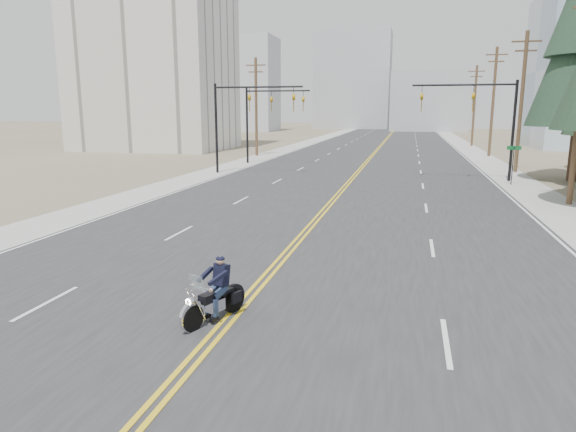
# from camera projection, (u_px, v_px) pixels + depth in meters

# --- Properties ---
(ground_plane) EXTENTS (400.00, 400.00, 0.00)m
(ground_plane) POSITION_uv_depth(u_px,v_px,m) (145.00, 417.00, 8.43)
(ground_plane) COLOR #776D56
(ground_plane) RESTS_ON ground
(road) EXTENTS (20.00, 200.00, 0.01)m
(road) POSITION_uv_depth(u_px,v_px,m) (382.00, 145.00, 75.14)
(road) COLOR #303033
(road) RESTS_ON ground
(sidewalk_left) EXTENTS (3.00, 200.00, 0.01)m
(sidewalk_left) POSITION_uv_depth(u_px,v_px,m) (305.00, 144.00, 77.74)
(sidewalk_left) COLOR #A5A5A0
(sidewalk_left) RESTS_ON ground
(sidewalk_right) EXTENTS (3.00, 200.00, 0.01)m
(sidewalk_right) POSITION_uv_depth(u_px,v_px,m) (464.00, 146.00, 72.55)
(sidewalk_right) COLOR #A5A5A0
(sidewalk_right) RESTS_ON ground
(traffic_mast_left) EXTENTS (7.10, 0.26, 7.00)m
(traffic_mast_left) POSITION_uv_depth(u_px,v_px,m) (240.00, 110.00, 39.95)
(traffic_mast_left) COLOR black
(traffic_mast_left) RESTS_ON ground
(traffic_mast_right) EXTENTS (7.10, 0.26, 7.00)m
(traffic_mast_right) POSITION_uv_depth(u_px,v_px,m) (484.00, 110.00, 35.91)
(traffic_mast_right) COLOR black
(traffic_mast_right) RESTS_ON ground
(traffic_mast_far) EXTENTS (6.10, 0.26, 7.00)m
(traffic_mast_far) POSITION_uv_depth(u_px,v_px,m) (264.00, 111.00, 47.67)
(traffic_mast_far) COLOR black
(traffic_mast_far) RESTS_ON ground
(street_sign) EXTENTS (0.90, 0.06, 2.62)m
(street_sign) POSITION_uv_depth(u_px,v_px,m) (513.00, 158.00, 34.23)
(street_sign) COLOR black
(street_sign) RESTS_ON ground
(utility_pole_c) EXTENTS (2.20, 0.30, 11.00)m
(utility_pole_c) POSITION_uv_depth(u_px,v_px,m) (522.00, 100.00, 40.67)
(utility_pole_c) COLOR brown
(utility_pole_c) RESTS_ON ground
(utility_pole_d) EXTENTS (2.20, 0.30, 11.50)m
(utility_pole_d) POSITION_uv_depth(u_px,v_px,m) (493.00, 100.00, 54.92)
(utility_pole_d) COLOR brown
(utility_pole_d) RESTS_ON ground
(utility_pole_e) EXTENTS (2.20, 0.30, 11.00)m
(utility_pole_e) POSITION_uv_depth(u_px,v_px,m) (474.00, 105.00, 71.17)
(utility_pole_e) COLOR brown
(utility_pole_e) RESTS_ON ground
(utility_pole_left) EXTENTS (2.20, 0.30, 10.50)m
(utility_pole_left) POSITION_uv_depth(u_px,v_px,m) (256.00, 105.00, 55.89)
(utility_pole_left) COLOR brown
(utility_pole_left) RESTS_ON ground
(apartment_block) EXTENTS (18.00, 14.00, 30.00)m
(apartment_block) POSITION_uv_depth(u_px,v_px,m) (153.00, 28.00, 64.12)
(apartment_block) COLOR silver
(apartment_block) RESTS_ON ground
(haze_bldg_a) EXTENTS (14.00, 12.00, 22.00)m
(haze_bldg_a) POSITION_uv_depth(u_px,v_px,m) (247.00, 85.00, 123.69)
(haze_bldg_a) COLOR #B7BCC6
(haze_bldg_a) RESTS_ON ground
(haze_bldg_b) EXTENTS (18.00, 14.00, 14.00)m
(haze_bldg_b) POSITION_uv_depth(u_px,v_px,m) (429.00, 102.00, 124.35)
(haze_bldg_b) COLOR #ADB2B7
(haze_bldg_b) RESTS_ON ground
(haze_bldg_d) EXTENTS (20.00, 15.00, 26.00)m
(haze_bldg_d) POSITION_uv_depth(u_px,v_px,m) (354.00, 81.00, 141.93)
(haze_bldg_d) COLOR #ADB2B7
(haze_bldg_d) RESTS_ON ground
(haze_bldg_e) EXTENTS (14.00, 14.00, 12.00)m
(haze_bldg_e) POSITION_uv_depth(u_px,v_px,m) (488.00, 106.00, 144.55)
(haze_bldg_e) COLOR #B7BCC6
(haze_bldg_e) RESTS_ON ground
(haze_bldg_f) EXTENTS (12.00, 12.00, 16.00)m
(haze_bldg_f) POSITION_uv_depth(u_px,v_px,m) (212.00, 99.00, 141.97)
(haze_bldg_f) COLOR #ADB2B7
(haze_bldg_f) RESTS_ON ground
(motorcyclist) EXTENTS (1.54, 2.17, 1.56)m
(motorcyclist) POSITION_uv_depth(u_px,v_px,m) (213.00, 290.00, 12.12)
(motorcyclist) COLOR black
(motorcyclist) RESTS_ON ground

